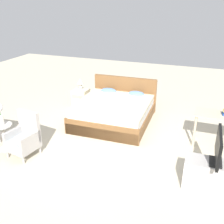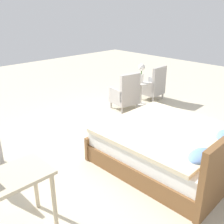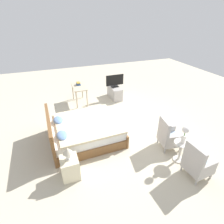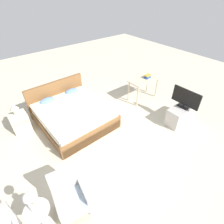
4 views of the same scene
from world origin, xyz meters
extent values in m
plane|color=beige|center=(0.00, 0.00, 0.00)|extent=(16.00, 16.00, 0.00)
cube|color=brown|center=(-0.22, 1.13, 0.14)|extent=(1.84, 2.07, 0.28)
cube|color=white|center=(-0.22, 1.13, 0.40)|extent=(1.77, 1.99, 0.24)
cube|color=beige|center=(-0.22, 1.05, 0.55)|extent=(1.82, 1.83, 0.06)
cube|color=brown|center=(-0.20, 0.14, 0.20)|extent=(1.83, 0.11, 0.40)
ellipsoid|color=#668ED1|center=(0.16, 1.84, 0.59)|extent=(0.45, 0.29, 0.14)
cylinder|color=#ADA8A3|center=(-2.72, -1.27, 0.08)|extent=(0.04, 0.04, 0.16)
cylinder|color=#ADA8A3|center=(-2.26, -1.24, 0.08)|extent=(0.04, 0.04, 0.16)
cylinder|color=#ADA8A3|center=(-2.74, -0.81, 0.08)|extent=(0.04, 0.04, 0.16)
cylinder|color=#ADA8A3|center=(-2.28, -0.78, 0.08)|extent=(0.04, 0.04, 0.16)
cube|color=#ADA8A3|center=(-2.50, -1.03, 0.22)|extent=(0.57, 0.57, 0.12)
cube|color=#A3B7CC|center=(-2.50, -1.03, 0.33)|extent=(0.52, 0.52, 0.10)
cube|color=#ADA8A3|center=(-2.51, -0.80, 0.60)|extent=(0.54, 0.11, 0.64)
cube|color=#ADA8A3|center=(-2.74, -1.04, 0.41)|extent=(0.10, 0.52, 0.26)
cube|color=#ADA8A3|center=(-2.27, -1.01, 0.41)|extent=(0.10, 0.52, 0.26)
cylinder|color=#ADA8A3|center=(-1.70, -1.21, 0.08)|extent=(0.04, 0.04, 0.16)
cylinder|color=#ADA8A3|center=(-1.25, -1.29, 0.08)|extent=(0.04, 0.04, 0.16)
cylinder|color=#ADA8A3|center=(-1.63, -0.76, 0.08)|extent=(0.04, 0.04, 0.16)
cylinder|color=#ADA8A3|center=(-1.17, -0.84, 0.08)|extent=(0.04, 0.04, 0.16)
cube|color=#ADA8A3|center=(-1.44, -1.03, 0.22)|extent=(0.62, 0.62, 0.12)
cube|color=#A3B7CC|center=(-1.44, -1.03, 0.33)|extent=(0.57, 0.57, 0.10)
cube|color=#ADA8A3|center=(-1.40, -0.80, 0.60)|extent=(0.55, 0.17, 0.64)
cube|color=#ADA8A3|center=(-1.67, -0.99, 0.41)|extent=(0.16, 0.52, 0.26)
cube|color=#ADA8A3|center=(-1.21, -1.07, 0.41)|extent=(0.16, 0.52, 0.26)
cylinder|color=beige|center=(-1.97, -0.95, 0.01)|extent=(0.28, 0.28, 0.03)
cylinder|color=beige|center=(-1.97, -0.95, 0.29)|extent=(0.06, 0.06, 0.53)
cylinder|color=beige|center=(-1.97, -0.95, 0.57)|extent=(0.40, 0.40, 0.02)
cylinder|color=silver|center=(-1.97, -0.95, 0.69)|extent=(0.11, 0.11, 0.22)
cylinder|color=#477538|center=(-1.97, -0.95, 0.85)|extent=(0.02, 0.02, 0.10)
sphere|color=silver|center=(-1.97, -0.95, 0.97)|extent=(0.17, 0.17, 0.17)
cylinder|color=beige|center=(1.83, 0.58, 0.36)|extent=(0.05, 0.05, 0.71)
cylinder|color=beige|center=(1.83, 1.00, 0.36)|extent=(0.05, 0.05, 0.71)
camera|label=1|loc=(1.89, -4.75, 3.03)|focal=42.00mm
camera|label=2|loc=(2.98, 3.13, 2.36)|focal=42.00mm
camera|label=3|loc=(-4.54, 1.87, 3.39)|focal=28.00mm
camera|label=4|loc=(-1.82, -2.62, 3.40)|focal=28.00mm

